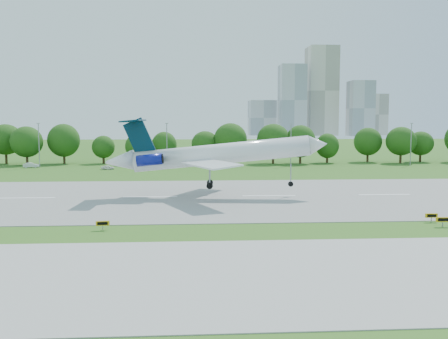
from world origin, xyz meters
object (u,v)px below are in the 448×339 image
(airliner, at_px, (210,154))
(service_vehicle_a, at_px, (31,165))
(taxi_sign_left, at_px, (103,223))
(service_vehicle_b, at_px, (108,167))

(airliner, height_order, service_vehicle_a, airliner)
(taxi_sign_left, distance_m, service_vehicle_b, 75.65)
(service_vehicle_a, bearing_deg, taxi_sign_left, -174.57)
(service_vehicle_a, bearing_deg, airliner, -157.08)
(taxi_sign_left, distance_m, service_vehicle_a, 88.23)
(service_vehicle_a, relative_size, service_vehicle_b, 1.23)
(taxi_sign_left, bearing_deg, airliner, 55.80)
(service_vehicle_a, distance_m, service_vehicle_b, 22.93)
(airliner, height_order, service_vehicle_b, airliner)
(taxi_sign_left, height_order, service_vehicle_a, service_vehicle_a)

